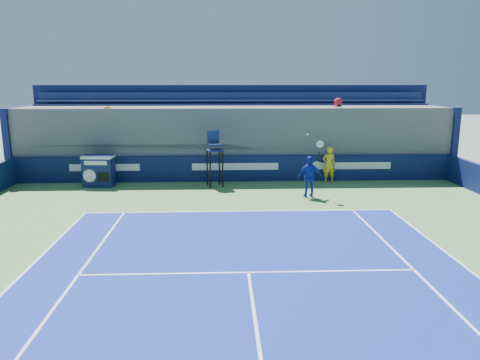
{
  "coord_description": "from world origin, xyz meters",
  "views": [
    {
      "loc": [
        -0.63,
        -4.3,
        4.61
      ],
      "look_at": [
        0.0,
        11.5,
        1.25
      ],
      "focal_mm": 35.0,
      "sensor_mm": 36.0,
      "label": 1
    }
  ],
  "objects_px": {
    "match_clock": "(99,170)",
    "umpire_chair": "(215,152)",
    "ball_person": "(329,165)",
    "tennis_player": "(310,177)"
  },
  "relations": [
    {
      "from": "ball_person",
      "to": "umpire_chair",
      "type": "bearing_deg",
      "value": 0.82
    },
    {
      "from": "ball_person",
      "to": "umpire_chair",
      "type": "height_order",
      "value": "umpire_chair"
    },
    {
      "from": "ball_person",
      "to": "match_clock",
      "type": "distance_m",
      "value": 10.37
    },
    {
      "from": "ball_person",
      "to": "tennis_player",
      "type": "distance_m",
      "value": 3.02
    },
    {
      "from": "ball_person",
      "to": "umpire_chair",
      "type": "relative_size",
      "value": 0.68
    },
    {
      "from": "match_clock",
      "to": "umpire_chair",
      "type": "relative_size",
      "value": 0.56
    },
    {
      "from": "match_clock",
      "to": "umpire_chair",
      "type": "distance_m",
      "value": 5.2
    },
    {
      "from": "match_clock",
      "to": "umpire_chair",
      "type": "bearing_deg",
      "value": -1.83
    },
    {
      "from": "match_clock",
      "to": "ball_person",
      "type": "bearing_deg",
      "value": 1.69
    },
    {
      "from": "ball_person",
      "to": "umpire_chair",
      "type": "distance_m",
      "value": 5.28
    }
  ]
}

